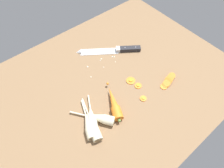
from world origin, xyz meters
TOP-DOWN VIEW (x-y plane):
  - ground_plane at (0.00, 0.00)cm, footprint 120.00×90.00cm
  - chefs_knife at (12.16, 16.88)cm, footprint 30.14×23.00cm
  - whole_carrot at (-6.17, -10.95)cm, footprint 10.22×18.59cm
  - parsnip_front at (-17.46, -10.11)cm, footprint 10.08×16.25cm
  - parsnip_mid_left at (-20.15, -11.76)cm, footprint 8.69×18.00cm
  - parsnip_mid_right at (-19.06, -12.94)cm, footprint 8.14×20.35cm
  - parsnip_back at (-14.98, -12.10)cm, footprint 13.33×16.91cm
  - carrot_slice_stack at (21.61, -17.27)cm, footprint 9.88×4.58cm
  - carrot_slice_stray_near at (6.41, -16.28)cm, footprint 3.05×3.05cm
  - carrot_slice_stray_mid at (8.76, -5.46)cm, footprint 4.35×4.35cm
  - carrot_slice_stray_far at (9.44, -9.82)cm, footprint 3.36×3.36cm
  - mince_crumbs at (5.25, 12.66)cm, footprint 17.74×7.05cm

SIDE VIEW (x-z plane):
  - ground_plane at x=0.00cm, z-range -4.00..0.00cm
  - carrot_slice_stray_mid at x=8.76cm, z-range 0.01..0.71cm
  - carrot_slice_stray_far at x=9.44cm, z-range 0.01..0.71cm
  - carrot_slice_stray_near at x=6.41cm, z-range 0.01..0.71cm
  - mince_crumbs at x=5.25cm, z-range -0.05..0.80cm
  - chefs_knife at x=12.16cm, z-range -1.44..2.74cm
  - carrot_slice_stack at x=21.61cm, z-range -0.46..2.63cm
  - parsnip_mid_right at x=-19.06cm, z-range -0.02..3.98cm
  - parsnip_back at x=-14.98cm, z-range -0.02..3.98cm
  - parsnip_mid_left at x=-20.15cm, z-range -0.02..3.98cm
  - parsnip_front at x=-17.46cm, z-range -0.02..3.98cm
  - whole_carrot at x=-6.17cm, z-range 0.00..4.20cm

